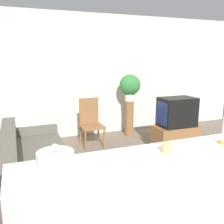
% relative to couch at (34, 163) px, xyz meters
% --- Properties ---
extents(wall_back, '(9.00, 0.06, 2.70)m').
position_rel_couch_xyz_m(wall_back, '(0.93, 1.95, 1.06)').
color(wall_back, silver).
rests_on(wall_back, ground_plane).
extents(couch, '(0.88, 1.82, 0.78)m').
position_rel_couch_xyz_m(couch, '(0.00, 0.00, 0.00)').
color(couch, '#605B51').
rests_on(couch, ground_plane).
extents(tv_stand, '(0.85, 0.46, 0.48)m').
position_rel_couch_xyz_m(tv_stand, '(2.66, 0.34, -0.05)').
color(tv_stand, olive).
rests_on(tv_stand, ground_plane).
extents(television, '(0.68, 0.43, 0.55)m').
position_rel_couch_xyz_m(television, '(2.65, 0.34, 0.47)').
color(television, black).
rests_on(television, tv_stand).
extents(wooden_chair, '(0.44, 0.44, 0.96)m').
position_rel_couch_xyz_m(wooden_chair, '(1.21, 1.18, 0.23)').
color(wooden_chair, olive).
rests_on(wooden_chair, ground_plane).
extents(plant_stand, '(0.19, 0.19, 0.80)m').
position_rel_couch_xyz_m(plant_stand, '(2.23, 1.53, 0.11)').
color(plant_stand, olive).
rests_on(plant_stand, ground_plane).
extents(potted_plant, '(0.47, 0.47, 0.60)m').
position_rel_couch_xyz_m(potted_plant, '(2.23, 1.53, 0.85)').
color(potted_plant, white).
rests_on(potted_plant, plant_stand).
extents(foreground_counter, '(2.42, 0.44, 1.05)m').
position_rel_couch_xyz_m(foreground_counter, '(0.93, -1.98, 0.24)').
color(foreground_counter, white).
rests_on(foreground_counter, ground_plane).
extents(decorative_bowl, '(0.24, 0.24, 0.18)m').
position_rel_couch_xyz_m(decorative_bowl, '(0.04, -1.98, 0.83)').
color(decorative_bowl, silver).
rests_on(decorative_bowl, foreground_counter).
extents(candle_jar, '(0.08, 0.08, 0.07)m').
position_rel_couch_xyz_m(candle_jar, '(0.87, -1.98, 0.80)').
color(candle_jar, tan).
rests_on(candle_jar, foreground_counter).
extents(candlestick, '(0.07, 0.07, 0.23)m').
position_rel_couch_xyz_m(candlestick, '(1.42, -1.98, 0.84)').
color(candlestick, '#B7933D').
rests_on(candlestick, foreground_counter).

